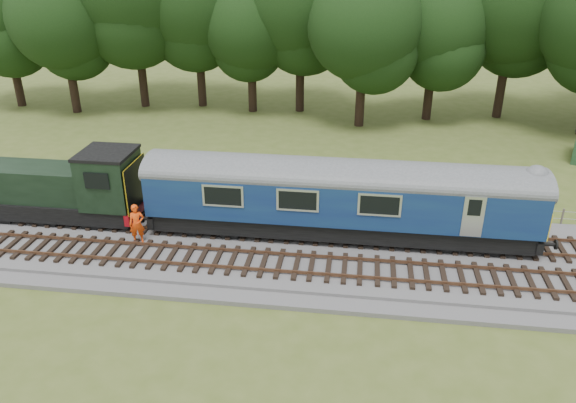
# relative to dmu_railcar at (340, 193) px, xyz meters

# --- Properties ---
(ground) EXTENTS (120.00, 120.00, 0.00)m
(ground) POSITION_rel_dmu_railcar_xyz_m (1.13, -1.40, -2.61)
(ground) COLOR #485820
(ground) RESTS_ON ground
(ballast) EXTENTS (70.00, 7.00, 0.35)m
(ballast) POSITION_rel_dmu_railcar_xyz_m (1.13, -1.40, -2.43)
(ballast) COLOR #4C4C4F
(ballast) RESTS_ON ground
(track_north) EXTENTS (67.20, 2.40, 0.21)m
(track_north) POSITION_rel_dmu_railcar_xyz_m (1.13, -0.00, -2.19)
(track_north) COLOR black
(track_north) RESTS_ON ballast
(track_south) EXTENTS (67.20, 2.40, 0.21)m
(track_south) POSITION_rel_dmu_railcar_xyz_m (1.13, -3.00, -2.19)
(track_south) COLOR black
(track_south) RESTS_ON ballast
(fence) EXTENTS (64.00, 0.12, 1.00)m
(fence) POSITION_rel_dmu_railcar_xyz_m (1.13, 3.10, -2.61)
(fence) COLOR #6B6054
(fence) RESTS_ON ground
(tree_line) EXTENTS (70.00, 8.00, 18.00)m
(tree_line) POSITION_rel_dmu_railcar_xyz_m (1.13, 20.60, -2.61)
(tree_line) COLOR black
(tree_line) RESTS_ON ground
(dmu_railcar) EXTENTS (18.05, 2.86, 3.88)m
(dmu_railcar) POSITION_rel_dmu_railcar_xyz_m (0.00, 0.00, 0.00)
(dmu_railcar) COLOR black
(dmu_railcar) RESTS_ON ground
(shunter_loco) EXTENTS (8.91, 2.60, 3.38)m
(shunter_loco) POSITION_rel_dmu_railcar_xyz_m (-13.93, 0.00, -0.63)
(shunter_loco) COLOR black
(shunter_loco) RESTS_ON ground
(worker) EXTENTS (0.82, 0.69, 1.92)m
(worker) POSITION_rel_dmu_railcar_xyz_m (-9.24, -1.91, -1.29)
(worker) COLOR #FE460D
(worker) RESTS_ON ballast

